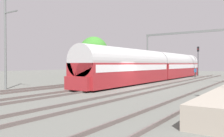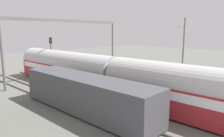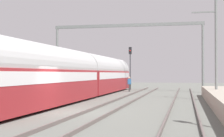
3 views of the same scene
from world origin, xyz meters
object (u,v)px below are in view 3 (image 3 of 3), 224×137
freight_car (32,81)px  railway_signal_far (130,63)px  passenger_train (82,75)px  catenary_gantry (127,40)px  person_crossing (129,83)px

freight_car → railway_signal_far: railway_signal_far is taller
freight_car → passenger_train: bearing=9.4°
passenger_train → railway_signal_far: bearing=82.4°
passenger_train → catenary_gantry: (2.18, 10.23, 3.99)m
passenger_train → catenary_gantry: catenary_gantry is taller
passenger_train → railway_signal_far: (1.92, 14.39, 1.50)m
freight_car → person_crossing: 12.90m
passenger_train → freight_car: passenger_train is taller
passenger_train → railway_signal_far: size_ratio=6.00×
person_crossing → catenary_gantry: (-0.32, 0.03, 4.93)m
freight_car → railway_signal_far: 16.49m
railway_signal_far → catenary_gantry: bearing=-86.4°
freight_car → railway_signal_far: size_ratio=2.38×
passenger_train → freight_car: bearing=-170.6°
freight_car → railway_signal_far: (6.28, 15.12, 2.00)m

